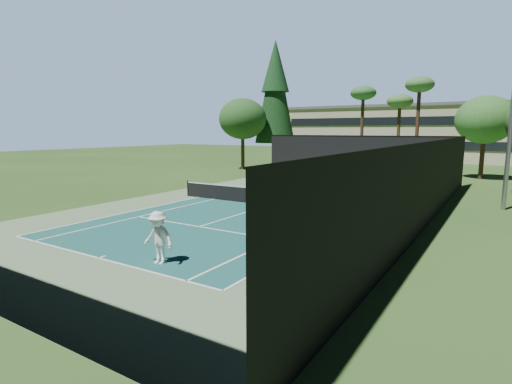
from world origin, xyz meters
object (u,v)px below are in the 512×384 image
Objects in this scene: tennis_ball_d at (224,190)px; park_bench at (322,172)px; tennis_ball_c at (318,197)px; tennis_ball_b at (251,194)px; trash_bin at (347,173)px; tennis_net at (268,196)px; player at (158,238)px; tennis_ball_a at (61,243)px.

park_bench is at bearing 77.19° from tennis_ball_d.
tennis_ball_b is at bearing -162.01° from tennis_ball_c.
trash_bin is (5.15, 12.42, 0.45)m from tennis_ball_d.
tennis_net is 196.75× the size of tennis_ball_d.
tennis_net is at bearing -78.80° from park_bench.
tennis_net is 11.35m from player.
tennis_ball_b is 0.05× the size of park_bench.
tennis_ball_b is 1.18× the size of tennis_ball_c.
tennis_net is at bearing 97.27° from player.
tennis_net is 11.88m from tennis_ball_a.
tennis_net is 184.55× the size of tennis_ball_b.
park_bench is (-5.28, 26.57, -0.36)m from player.
tennis_ball_c is 11.43m from trash_bin.
tennis_net reaches higher than park_bench.
tennis_ball_c is at bearing 74.47° from tennis_net.
tennis_ball_a is 0.05× the size of park_bench.
tennis_net is 217.50× the size of tennis_ball_c.
tennis_ball_a is 14.55m from tennis_ball_b.
tennis_ball_a reaches higher than tennis_ball_c.
park_bench is (-3.06, 15.45, -0.01)m from tennis_net.
park_bench is (2.76, 12.13, 0.51)m from tennis_ball_d.
tennis_ball_c is at bearing 75.66° from tennis_ball_a.
tennis_ball_b is at bearing -6.45° from tennis_ball_d.
tennis_ball_b is at bearing -101.45° from trash_bin.
tennis_ball_b is 12.43m from park_bench.
tennis_ball_c is at bearing 17.99° from tennis_ball_b.
tennis_ball_b is (-5.46, 14.15, -0.87)m from player.
tennis_net is 15.76m from trash_bin.
trash_bin reaches higher than tennis_ball_d.
tennis_net is at bearing -87.58° from trash_bin.
trash_bin is at bearing 6.99° from park_bench.
tennis_ball_d is 0.07× the size of trash_bin.
tennis_net is 13.65× the size of trash_bin.
tennis_ball_a is 27.35m from trash_bin.
tennis_ball_d is at bearing -170.63° from tennis_ball_c.
trash_bin is (-1.91, 11.26, 0.45)m from tennis_ball_c.
tennis_ball_b reaches higher than tennis_ball_c.
tennis_ball_d is 13.46m from trash_bin.
tennis_ball_b is 12.98m from trash_bin.
trash_bin is at bearing 85.43° from tennis_ball_a.
tennis_net is at bearing -29.70° from tennis_ball_d.
tennis_ball_a is at bearing -104.34° from tennis_ball_c.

